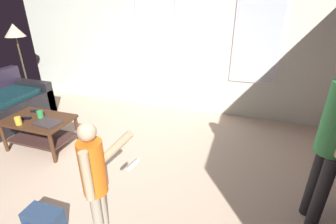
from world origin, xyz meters
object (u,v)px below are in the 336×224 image
object	(u,v)px
cup_near_edge	(18,121)
laptop_closed	(48,123)
coffee_table	(40,127)
floor_lamp	(15,35)
dvd_remote_slim	(36,111)
cup_by_laptop	(40,114)
person_child	(95,178)
tv_remote_black	(25,118)
backpack	(43,221)

from	to	relation	value
cup_near_edge	laptop_closed	bearing A→B (deg)	22.14
coffee_table	floor_lamp	distance (m)	2.26
dvd_remote_slim	cup_by_laptop	bearing A→B (deg)	-44.97
person_child	dvd_remote_slim	world-z (taller)	person_child
person_child	floor_lamp	xyz separation A→B (m)	(-3.25, 2.38, 0.67)
cup_near_edge	dvd_remote_slim	bearing A→B (deg)	102.65
cup_by_laptop	coffee_table	bearing A→B (deg)	-112.38
coffee_table	tv_remote_black	bearing A→B (deg)	-157.36
coffee_table	backpack	distance (m)	1.63
coffee_table	person_child	size ratio (longest dim) A/B	0.76
person_child	cup_by_laptop	world-z (taller)	person_child
coffee_table	backpack	bearing A→B (deg)	-46.57
laptop_closed	floor_lamp	bearing A→B (deg)	148.92
laptop_closed	cup_by_laptop	xyz separation A→B (m)	(-0.23, 0.12, 0.04)
cup_near_edge	tv_remote_black	size ratio (longest dim) A/B	0.65
coffee_table	cup_by_laptop	distance (m)	0.19
backpack	dvd_remote_slim	distance (m)	1.90
floor_lamp	cup_by_laptop	xyz separation A→B (m)	(1.55, -1.25, -0.88)
person_child	tv_remote_black	distance (m)	2.16
dvd_remote_slim	person_child	bearing A→B (deg)	-46.15
floor_lamp	cup_by_laptop	world-z (taller)	floor_lamp
person_child	tv_remote_black	xyz separation A→B (m)	(-1.88, 1.03, -0.25)
cup_near_edge	dvd_remote_slim	world-z (taller)	cup_near_edge
coffee_table	cup_near_edge	bearing A→B (deg)	-114.24
person_child	cup_near_edge	bearing A→B (deg)	154.37
coffee_table	person_child	bearing A→B (deg)	-32.49
laptop_closed	cup_by_laptop	size ratio (longest dim) A/B	3.37
coffee_table	laptop_closed	distance (m)	0.30
cup_near_edge	cup_by_laptop	bearing A→B (deg)	66.05
person_child	backpack	xyz separation A→B (m)	(-0.62, -0.07, -0.62)
person_child	laptop_closed	size ratio (longest dim) A/B	3.56
laptop_closed	coffee_table	bearing A→B (deg)	168.82
floor_lamp	tv_remote_black	distance (m)	2.14
coffee_table	cup_by_laptop	xyz separation A→B (m)	(0.02, 0.04, 0.18)
cup_by_laptop	tv_remote_black	distance (m)	0.21
coffee_table	person_child	distance (m)	2.08
laptop_closed	dvd_remote_slim	size ratio (longest dim) A/B	2.03
cup_by_laptop	person_child	bearing A→B (deg)	-33.72
person_child	laptop_closed	world-z (taller)	person_child
person_child	floor_lamp	world-z (taller)	floor_lamp
floor_lamp	backpack	world-z (taller)	floor_lamp
person_child	floor_lamp	size ratio (longest dim) A/B	0.76
cup_near_edge	floor_lamp	bearing A→B (deg)	133.48
laptop_closed	dvd_remote_slim	world-z (taller)	dvd_remote_slim
person_child	cup_near_edge	xyz separation A→B (m)	(-1.82, 0.87, -0.21)
cup_by_laptop	dvd_remote_slim	xyz separation A→B (m)	(-0.21, 0.13, -0.04)
person_child	cup_by_laptop	xyz separation A→B (m)	(-1.71, 1.14, -0.21)
tv_remote_black	cup_near_edge	bearing A→B (deg)	-85.40
person_child	cup_near_edge	distance (m)	2.03
cup_by_laptop	dvd_remote_slim	world-z (taller)	cup_by_laptop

